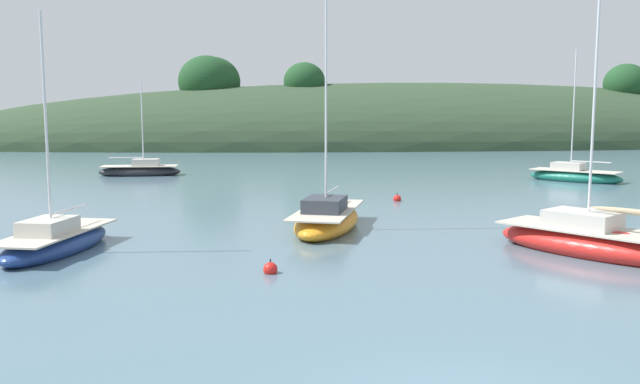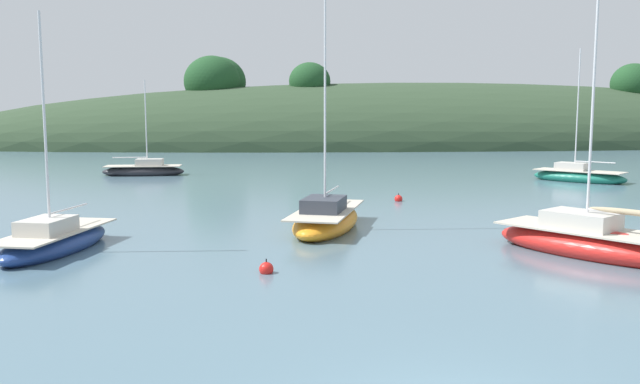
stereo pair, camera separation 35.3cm
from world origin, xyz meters
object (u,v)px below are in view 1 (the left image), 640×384
(sailboat_blue_center, at_px, (574,176))
(sailboat_white_near, at_px, (140,171))
(sailboat_navy_dinghy, at_px, (596,242))
(mooring_buoy_channel, at_px, (397,199))
(mooring_buoy_outer, at_px, (270,269))
(sailboat_teal_outer, at_px, (327,219))
(sailboat_yellow_far, at_px, (56,241))

(sailboat_blue_center, height_order, sailboat_white_near, sailboat_blue_center)
(sailboat_navy_dinghy, height_order, mooring_buoy_channel, sailboat_navy_dinghy)
(mooring_buoy_channel, height_order, mooring_buoy_outer, same)
(sailboat_navy_dinghy, xyz_separation_m, sailboat_blue_center, (11.50, 22.74, -0.04))
(sailboat_navy_dinghy, xyz_separation_m, mooring_buoy_channel, (-3.52, 14.06, -0.31))
(sailboat_teal_outer, relative_size, sailboat_white_near, 1.32)
(sailboat_navy_dinghy, distance_m, sailboat_yellow_far, 18.65)
(sailboat_navy_dinghy, distance_m, sailboat_white_near, 36.68)
(sailboat_white_near, distance_m, sailboat_yellow_far, 28.23)
(sailboat_white_near, relative_size, sailboat_yellow_far, 0.90)
(sailboat_navy_dinghy, height_order, sailboat_white_near, sailboat_navy_dinghy)
(sailboat_white_near, relative_size, mooring_buoy_outer, 13.99)
(sailboat_blue_center, bearing_deg, sailboat_white_near, 165.48)
(mooring_buoy_channel, bearing_deg, sailboat_navy_dinghy, -75.96)
(sailboat_navy_dinghy, bearing_deg, sailboat_yellow_far, 171.79)
(sailboat_navy_dinghy, xyz_separation_m, sailboat_teal_outer, (-8.49, 5.96, -0.02))
(sailboat_blue_center, distance_m, mooring_buoy_outer, 33.03)
(sailboat_navy_dinghy, height_order, mooring_buoy_outer, sailboat_navy_dinghy)
(sailboat_navy_dinghy, bearing_deg, sailboat_teal_outer, 144.93)
(mooring_buoy_outer, bearing_deg, mooring_buoy_channel, 63.43)
(sailboat_blue_center, bearing_deg, sailboat_yellow_far, -146.16)
(sailboat_navy_dinghy, distance_m, mooring_buoy_channel, 14.50)
(sailboat_teal_outer, bearing_deg, sailboat_blue_center, 40.03)
(mooring_buoy_channel, bearing_deg, sailboat_teal_outer, -121.53)
(sailboat_teal_outer, distance_m, sailboat_white_near, 27.36)
(sailboat_navy_dinghy, distance_m, sailboat_blue_center, 25.48)
(sailboat_navy_dinghy, height_order, sailboat_blue_center, sailboat_navy_dinghy)
(mooring_buoy_channel, distance_m, mooring_buoy_outer, 17.13)
(sailboat_navy_dinghy, distance_m, sailboat_teal_outer, 10.37)
(sailboat_navy_dinghy, relative_size, sailboat_white_near, 1.30)
(sailboat_yellow_far, distance_m, mooring_buoy_channel, 18.80)
(sailboat_white_near, height_order, mooring_buoy_channel, sailboat_white_near)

